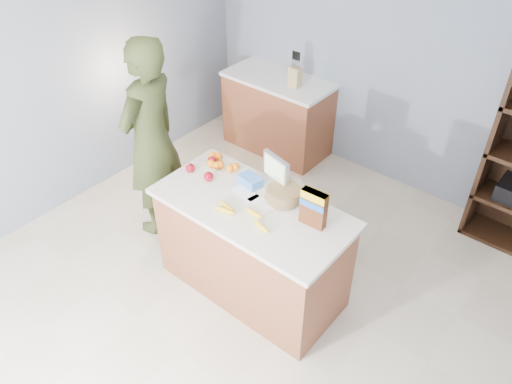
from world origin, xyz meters
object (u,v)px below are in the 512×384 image
Objects in this scene: person at (151,141)px; counter_peninsula at (252,251)px; tv at (276,170)px; cereal_box at (314,206)px.

counter_peninsula is at bearing 75.66° from person.
tv is 0.51m from cereal_box.
person is at bearing -169.88° from tv.
tv is at bearing 89.70° from person.
counter_peninsula is 1.35m from person.
counter_peninsula is 5.53× the size of tv.
cereal_box reaches higher than tv.
tv is at bearing 91.52° from counter_peninsula.
person is (-1.23, 0.08, 0.53)m from counter_peninsula.
person is 1.25m from tv.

